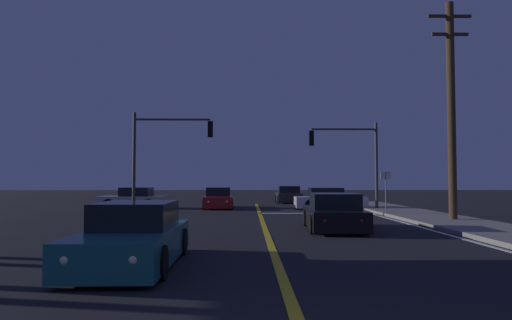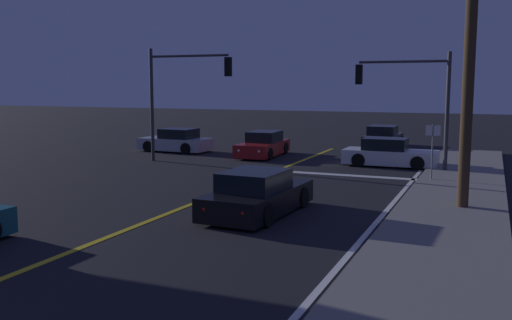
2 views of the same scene
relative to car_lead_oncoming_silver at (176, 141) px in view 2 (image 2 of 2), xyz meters
The scene contains 13 objects.
sidewalk_right 22.00m from the car_lead_oncoming_silver, 43.64° to the right, with size 3.20×42.43×0.15m, color gray.
lane_line_center 17.19m from the car_lead_oncoming_silver, 62.04° to the right, with size 0.20×40.07×0.01m, color gold.
lane_line_edge_right 20.70m from the car_lead_oncoming_silver, 47.18° to the right, with size 0.16×40.07×0.01m, color white.
stop_bar 12.22m from the car_lead_oncoming_silver, 23.62° to the right, with size 6.26×0.50×0.01m, color white.
car_lead_oncoming_silver is the anchor object (origin of this frame).
car_following_oncoming_white 12.55m from the car_lead_oncoming_silver, ahead, with size 4.42×1.83×1.34m.
car_far_approaching_charcoal 12.83m from the car_lead_oncoming_silver, 33.64° to the left, with size 2.00×4.29×1.34m.
car_side_waiting_black 16.86m from the car_lead_oncoming_silver, 51.20° to the right, with size 2.15×4.55×1.34m.
car_parked_curb_red 5.49m from the car_lead_oncoming_silver, ahead, with size 2.03×4.52×1.34m.
traffic_signal_near_right 14.13m from the car_lead_oncoming_silver, 10.82° to the right, with size 4.13×0.28×5.27m.
traffic_signal_far_left 5.77m from the car_lead_oncoming_silver, 56.50° to the right, with size 4.51×0.28×5.65m.
utility_pole_right 19.73m from the car_lead_oncoming_silver, 32.59° to the right, with size 1.89×0.34×9.57m.
street_sign_corner 15.80m from the car_lead_oncoming_silver, 20.00° to the right, with size 0.56×0.06×2.33m.
Camera 2 is at (8.87, -1.55, 3.84)m, focal length 39.78 mm.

